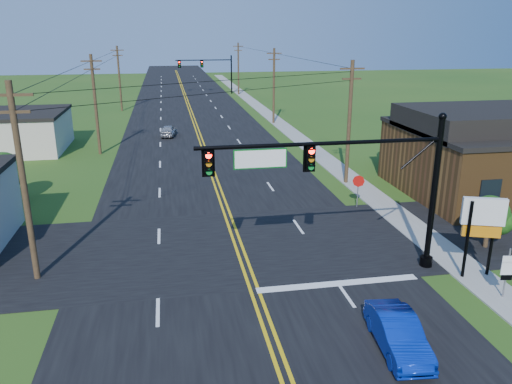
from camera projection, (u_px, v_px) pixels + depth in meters
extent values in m
cube|color=black|center=(193.00, 123.00, 62.12)|extent=(16.00, 220.00, 0.04)
cube|color=black|center=(235.00, 246.00, 26.52)|extent=(70.00, 10.00, 0.04)
cube|color=gray|center=(295.00, 135.00, 54.51)|extent=(2.00, 160.00, 0.08)
cylinder|color=black|center=(433.00, 196.00, 23.16)|extent=(0.28, 0.28, 7.20)
cylinder|color=black|center=(426.00, 261.00, 24.19)|extent=(0.60, 0.60, 0.50)
sphere|color=black|center=(443.00, 117.00, 22.02)|extent=(0.36, 0.36, 0.36)
cylinder|color=black|center=(322.00, 144.00, 21.40)|extent=(11.00, 0.18, 0.18)
cube|color=#056113|center=(260.00, 159.00, 21.12)|extent=(2.30, 0.06, 0.85)
cylinder|color=black|center=(231.00, 73.00, 90.60)|extent=(0.28, 0.28, 7.20)
cylinder|color=black|center=(232.00, 92.00, 91.63)|extent=(0.60, 0.60, 0.50)
sphere|color=black|center=(231.00, 52.00, 89.46)|extent=(0.36, 0.36, 0.36)
cylinder|color=black|center=(203.00, 60.00, 89.02)|extent=(10.00, 0.18, 0.18)
cube|color=#056113|center=(186.00, 63.00, 88.65)|extent=(2.30, 0.06, 0.85)
cube|color=brown|center=(506.00, 162.00, 34.84)|extent=(14.00, 11.00, 4.40)
cube|color=black|center=(512.00, 129.00, 34.12)|extent=(14.20, 11.20, 0.30)
cylinder|color=#342617|center=(24.00, 186.00, 21.67)|extent=(0.28, 0.28, 9.00)
cube|color=#342617|center=(10.00, 95.00, 20.48)|extent=(1.80, 0.12, 0.12)
cube|color=#342617|center=(13.00, 112.00, 20.69)|extent=(1.40, 0.12, 0.12)
cylinder|color=#342617|center=(96.00, 105.00, 45.09)|extent=(0.28, 0.28, 9.00)
cube|color=#342617|center=(91.00, 61.00, 43.89)|extent=(1.80, 0.12, 0.12)
cube|color=#342617|center=(92.00, 69.00, 44.11)|extent=(1.40, 0.12, 0.12)
cylinder|color=#342617|center=(119.00, 79.00, 70.38)|extent=(0.28, 0.28, 9.00)
cube|color=#342617|center=(117.00, 50.00, 69.18)|extent=(1.80, 0.12, 0.12)
cube|color=#342617|center=(118.00, 55.00, 69.40)|extent=(1.40, 0.12, 0.12)
cylinder|color=#342617|center=(349.00, 124.00, 36.16)|extent=(0.28, 0.28, 9.00)
cube|color=#342617|center=(352.00, 69.00, 34.96)|extent=(1.80, 0.12, 0.12)
cube|color=#342617|center=(352.00, 79.00, 35.18)|extent=(1.40, 0.12, 0.12)
cylinder|color=#342617|center=(274.00, 87.00, 60.52)|extent=(0.28, 0.28, 9.00)
cube|color=#342617|center=(274.00, 53.00, 59.32)|extent=(1.80, 0.12, 0.12)
cube|color=#342617|center=(274.00, 59.00, 59.53)|extent=(1.40, 0.12, 0.12)
cylinder|color=#342617|center=(238.00, 69.00, 88.62)|extent=(0.28, 0.28, 9.00)
cube|color=#342617|center=(238.00, 46.00, 87.42)|extent=(1.80, 0.12, 0.12)
cube|color=#342617|center=(238.00, 50.00, 87.63)|extent=(1.40, 0.12, 0.12)
cylinder|color=#342617|center=(400.00, 155.00, 42.05)|extent=(0.24, 0.24, 1.85)
sphere|color=#103A0E|center=(402.00, 136.00, 41.53)|extent=(3.00, 3.00, 3.00)
cylinder|color=#342617|center=(487.00, 236.00, 26.17)|extent=(0.24, 0.24, 1.32)
sphere|color=#103A0E|center=(490.00, 214.00, 25.80)|extent=(2.00, 2.00, 2.00)
cylinder|color=#342617|center=(7.00, 190.00, 33.30)|extent=(0.24, 0.24, 1.54)
sphere|color=#103A0E|center=(4.00, 170.00, 32.87)|extent=(2.40, 2.40, 2.40)
imported|color=#0725A1|center=(398.00, 334.00, 17.70)|extent=(1.72, 4.02, 1.29)
imported|color=#9F9FA3|center=(169.00, 131.00, 54.00)|extent=(1.99, 3.75, 1.22)
cylinder|color=slate|center=(506.00, 274.00, 20.99)|extent=(0.08, 0.08, 2.32)
cube|color=white|center=(509.00, 259.00, 20.75)|extent=(0.58, 0.12, 0.32)
cube|color=white|center=(508.00, 268.00, 20.88)|extent=(0.58, 0.12, 0.58)
cube|color=black|center=(506.00, 278.00, 21.01)|extent=(0.47, 0.11, 0.23)
cylinder|color=slate|center=(358.00, 192.00, 32.06)|extent=(0.09, 0.09, 2.02)
cylinder|color=#B30E0A|center=(359.00, 181.00, 31.80)|extent=(0.73, 0.32, 0.77)
cylinder|color=black|center=(467.00, 240.00, 22.54)|extent=(0.19, 0.19, 3.76)
cylinder|color=black|center=(492.00, 239.00, 22.76)|extent=(0.19, 0.19, 3.76)
cube|color=silver|center=(484.00, 211.00, 22.23)|extent=(1.86, 0.86, 1.25)
cube|color=#CC720C|center=(481.00, 231.00, 22.52)|extent=(1.65, 0.77, 0.52)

